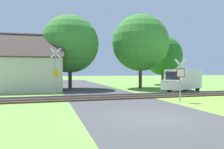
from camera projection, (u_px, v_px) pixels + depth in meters
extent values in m
plane|color=#6B9942|center=(153.00, 117.00, 9.88)|extent=(160.00, 160.00, 0.00)
cube|color=#424244|center=(136.00, 110.00, 11.80)|extent=(6.47, 80.00, 0.01)
cube|color=#422D1E|center=(109.00, 97.00, 16.95)|extent=(60.00, 2.60, 0.10)
cube|color=slate|center=(107.00, 95.00, 17.64)|extent=(60.00, 0.08, 0.12)
cube|color=slate|center=(112.00, 97.00, 16.26)|extent=(60.00, 0.08, 0.12)
cylinder|color=#9E9EA5|center=(180.00, 82.00, 14.79)|extent=(0.10, 0.10, 2.63)
cube|color=red|center=(181.00, 73.00, 14.71)|extent=(0.60, 0.13, 0.60)
cube|color=white|center=(181.00, 73.00, 14.69)|extent=(0.49, 0.09, 0.49)
cube|color=white|center=(181.00, 65.00, 14.71)|extent=(0.87, 0.17, 0.88)
cube|color=white|center=(181.00, 65.00, 14.71)|extent=(0.87, 0.17, 0.88)
cylinder|color=#9E9EA5|center=(56.00, 74.00, 17.34)|extent=(0.09, 0.09, 3.77)
cube|color=white|center=(56.00, 53.00, 17.38)|extent=(0.88, 0.10, 0.88)
cube|color=white|center=(56.00, 53.00, 17.38)|extent=(0.88, 0.10, 0.88)
cylinder|color=yellow|center=(56.00, 73.00, 17.41)|extent=(0.64, 0.08, 0.64)
cube|color=beige|center=(33.00, 74.00, 23.35)|extent=(6.42, 6.39, 3.53)
cube|color=#473833|center=(31.00, 45.00, 21.83)|extent=(6.59, 3.77, 2.73)
cube|color=#473833|center=(35.00, 48.00, 24.78)|extent=(6.59, 3.77, 2.73)
cube|color=brown|center=(49.00, 44.00, 23.68)|extent=(0.53, 0.53, 1.10)
cylinder|color=#513823|center=(70.00, 77.00, 25.49)|extent=(0.42, 0.42, 2.71)
sphere|color=#3D8433|center=(70.00, 44.00, 25.42)|extent=(6.71, 6.71, 6.71)
cylinder|color=#513823|center=(163.00, 77.00, 33.68)|extent=(0.38, 0.38, 2.22)
sphere|color=#286B23|center=(163.00, 56.00, 33.62)|extent=(5.97, 5.97, 5.97)
cylinder|color=#513823|center=(140.00, 76.00, 26.53)|extent=(0.40, 0.40, 2.93)
sphere|color=#3D8433|center=(140.00, 43.00, 26.47)|extent=(6.85, 6.85, 6.85)
cube|color=white|center=(184.00, 79.00, 21.93)|extent=(4.60, 3.67, 1.90)
cube|color=white|center=(171.00, 85.00, 20.22)|extent=(1.48, 1.92, 0.90)
cube|color=#19232D|center=(173.00, 76.00, 20.47)|extent=(0.81, 1.44, 0.85)
cube|color=navy|center=(175.00, 82.00, 22.62)|extent=(3.33, 1.81, 0.16)
cylinder|color=black|center=(169.00, 89.00, 21.50)|extent=(0.68, 0.48, 0.68)
cylinder|color=black|center=(184.00, 90.00, 20.39)|extent=(0.68, 0.48, 0.68)
cylinder|color=black|center=(183.00, 87.00, 23.51)|extent=(0.68, 0.48, 0.68)
cylinder|color=black|center=(197.00, 88.00, 22.40)|extent=(0.68, 0.48, 0.68)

